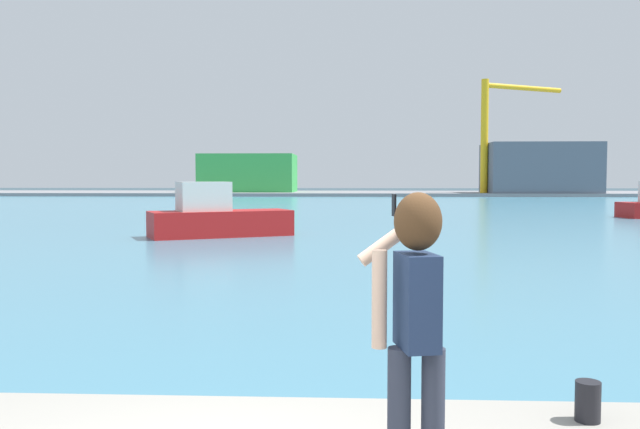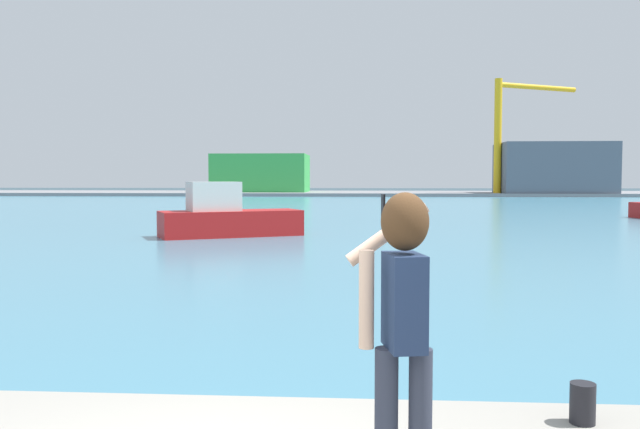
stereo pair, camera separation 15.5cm
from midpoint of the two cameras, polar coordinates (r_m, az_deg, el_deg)
name	(u,v)px [view 2 (the right image)]	position (r m, az deg, el deg)	size (l,w,h in m)	color
ground_plane	(354,208)	(53.31, 3.10, 0.60)	(220.00, 220.00, 0.00)	#334751
harbor_water	(354,207)	(55.31, 3.13, 0.70)	(140.00, 100.00, 0.02)	teal
far_shore_dock	(358,193)	(95.28, 3.43, 1.87)	(140.00, 20.00, 0.45)	gray
person_photographer	(402,307)	(3.86, 8.40, -8.10)	(0.53, 0.55, 1.74)	#2D3342
harbor_bollard	(583,403)	(5.39, 22.97, -15.10)	(0.19, 0.19, 0.30)	black
boat_moored	(227,217)	(27.00, -8.05, -0.24)	(6.05, 4.34, 2.26)	#B21919
warehouse_left	(261,173)	(96.22, -5.15, 3.65)	(13.67, 9.41, 5.51)	green
warehouse_right	(553,168)	(93.88, 19.96, 3.88)	(14.60, 9.29, 6.80)	slate
port_crane	(510,121)	(92.27, 16.47, 7.90)	(12.52, 6.89, 15.38)	yellow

